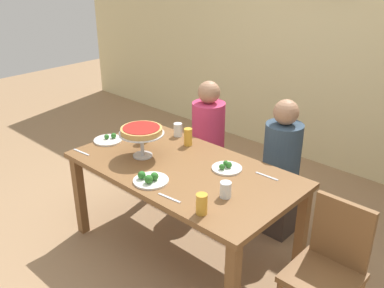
# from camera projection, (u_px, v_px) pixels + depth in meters

# --- Properties ---
(ground_plane) EXTENTS (12.00, 12.00, 0.00)m
(ground_plane) POSITION_uv_depth(u_px,v_px,m) (184.00, 249.00, 3.43)
(ground_plane) COLOR #9E7A56
(rear_partition) EXTENTS (8.00, 0.12, 2.80)m
(rear_partition) POSITION_uv_depth(u_px,v_px,m) (333.00, 36.00, 4.32)
(rear_partition) COLOR beige
(rear_partition) RESTS_ON ground_plane
(dining_table) EXTENTS (1.70, 0.93, 0.74)m
(dining_table) POSITION_uv_depth(u_px,v_px,m) (183.00, 177.00, 3.16)
(dining_table) COLOR brown
(dining_table) RESTS_ON ground_plane
(diner_far_left) EXTENTS (0.34, 0.34, 1.15)m
(diner_far_left) POSITION_uv_depth(u_px,v_px,m) (208.00, 150.00, 3.98)
(diner_far_left) COLOR #382D28
(diner_far_left) RESTS_ON ground_plane
(diner_far_right) EXTENTS (0.34, 0.34, 1.15)m
(diner_far_right) POSITION_uv_depth(u_px,v_px,m) (280.00, 176.00, 3.51)
(diner_far_right) COLOR #382D28
(diner_far_right) RESTS_ON ground_plane
(chair_head_east) EXTENTS (0.40, 0.40, 0.87)m
(chair_head_east) POSITION_uv_depth(u_px,v_px,m) (329.00, 264.00, 2.53)
(chair_head_east) COLOR brown
(chair_head_east) RESTS_ON ground_plane
(deep_dish_pizza_stand) EXTENTS (0.34, 0.34, 0.24)m
(deep_dish_pizza_stand) POSITION_uv_depth(u_px,v_px,m) (142.00, 132.00, 3.21)
(deep_dish_pizza_stand) COLOR silver
(deep_dish_pizza_stand) RESTS_ON dining_table
(salad_plate_near_diner) EXTENTS (0.24, 0.24, 0.06)m
(salad_plate_near_diner) POSITION_uv_depth(u_px,v_px,m) (109.00, 139.00, 3.55)
(salad_plate_near_diner) COLOR white
(salad_plate_near_diner) RESTS_ON dining_table
(salad_plate_far_diner) EXTENTS (0.25, 0.25, 0.07)m
(salad_plate_far_diner) POSITION_uv_depth(u_px,v_px,m) (150.00, 179.00, 2.91)
(salad_plate_far_diner) COLOR white
(salad_plate_far_diner) RESTS_ON dining_table
(salad_plate_spare) EXTENTS (0.22, 0.22, 0.06)m
(salad_plate_spare) POSITION_uv_depth(u_px,v_px,m) (227.00, 167.00, 3.08)
(salad_plate_spare) COLOR white
(salad_plate_spare) RESTS_ON dining_table
(beer_glass_amber_tall) EXTENTS (0.07, 0.07, 0.14)m
(beer_glass_amber_tall) POSITION_uv_depth(u_px,v_px,m) (188.00, 137.00, 3.45)
(beer_glass_amber_tall) COLOR gold
(beer_glass_amber_tall) RESTS_ON dining_table
(beer_glass_amber_short) EXTENTS (0.08, 0.08, 0.14)m
(beer_glass_amber_short) POSITION_uv_depth(u_px,v_px,m) (144.00, 134.00, 3.51)
(beer_glass_amber_short) COLOR gold
(beer_glass_amber_short) RESTS_ON dining_table
(beer_glass_amber_spare) EXTENTS (0.07, 0.07, 0.13)m
(beer_glass_amber_spare) POSITION_uv_depth(u_px,v_px,m) (202.00, 204.00, 2.54)
(beer_glass_amber_spare) COLOR gold
(beer_glass_amber_spare) RESTS_ON dining_table
(water_glass_clear_near) EXTENTS (0.07, 0.07, 0.11)m
(water_glass_clear_near) POSITION_uv_depth(u_px,v_px,m) (226.00, 190.00, 2.72)
(water_glass_clear_near) COLOR white
(water_glass_clear_near) RESTS_ON dining_table
(water_glass_clear_far) EXTENTS (0.07, 0.07, 0.11)m
(water_glass_clear_far) POSITION_uv_depth(u_px,v_px,m) (178.00, 130.00, 3.62)
(water_glass_clear_far) COLOR white
(water_glass_clear_far) RESTS_ON dining_table
(cutlery_fork_near) EXTENTS (0.18, 0.03, 0.00)m
(cutlery_fork_near) POSITION_uv_depth(u_px,v_px,m) (81.00, 152.00, 3.35)
(cutlery_fork_near) COLOR silver
(cutlery_fork_near) RESTS_ON dining_table
(cutlery_knife_near) EXTENTS (0.18, 0.03, 0.00)m
(cutlery_knife_near) POSITION_uv_depth(u_px,v_px,m) (169.00, 198.00, 2.73)
(cutlery_knife_near) COLOR silver
(cutlery_knife_near) RESTS_ON dining_table
(cutlery_fork_far) EXTENTS (0.18, 0.02, 0.00)m
(cutlery_fork_far) POSITION_uv_depth(u_px,v_px,m) (267.00, 176.00, 2.99)
(cutlery_fork_far) COLOR silver
(cutlery_fork_far) RESTS_ON dining_table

